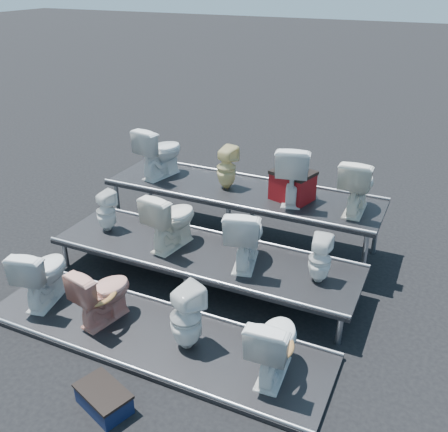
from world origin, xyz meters
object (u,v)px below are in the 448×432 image
at_px(red_crate, 292,187).
at_px(step_stool, 104,400).
at_px(toilet_6, 245,235).
at_px(toilet_11, 357,185).
at_px(toilet_1, 103,293).
at_px(toilet_9, 227,168).
at_px(toilet_2, 186,317).
at_px(toilet_5, 171,219).
at_px(toilet_3, 274,343).
at_px(toilet_10, 293,172).
at_px(toilet_0, 43,273).
at_px(toilet_7, 320,259).
at_px(toilet_4, 106,211).
at_px(toilet_8, 160,152).

relative_size(red_crate, step_stool, 1.00).
bearing_deg(step_stool, toilet_6, 97.93).
relative_size(toilet_11, red_crate, 1.44).
xyz_separation_m(toilet_1, toilet_9, (0.42, 2.60, 0.75)).
relative_size(toilet_6, step_stool, 1.49).
height_order(toilet_1, toilet_2, toilet_2).
distance_m(toilet_5, red_crate, 1.82).
bearing_deg(toilet_11, toilet_3, 84.52).
xyz_separation_m(toilet_5, toilet_10, (1.26, 1.30, 0.42)).
bearing_deg(toilet_3, toilet_11, -98.34).
distance_m(toilet_3, toilet_9, 3.21).
bearing_deg(toilet_0, toilet_7, -169.46).
xyz_separation_m(toilet_0, red_crate, (2.38, 2.60, 0.59)).
bearing_deg(toilet_4, toilet_0, 106.96).
bearing_deg(red_crate, toilet_9, -163.96).
height_order(toilet_1, toilet_6, toilet_6).
bearing_deg(toilet_9, toilet_4, 56.48).
bearing_deg(toilet_9, red_crate, -168.51).
bearing_deg(red_crate, toilet_2, -81.28).
xyz_separation_m(toilet_0, step_stool, (1.70, -1.08, -0.37)).
distance_m(toilet_4, toilet_5, 1.09).
xyz_separation_m(toilet_0, toilet_1, (0.91, 0.00, -0.03)).
distance_m(toilet_2, toilet_6, 1.37).
height_order(toilet_0, toilet_2, toilet_0).
bearing_deg(toilet_10, step_stool, 67.39).
bearing_deg(toilet_0, toilet_4, -103.04).
relative_size(toilet_8, toilet_10, 0.96).
xyz_separation_m(toilet_6, red_crate, (0.19, 1.30, 0.19)).
bearing_deg(toilet_11, toilet_5, 30.34).
xyz_separation_m(toilet_2, red_crate, (0.34, 2.60, 0.61)).
bearing_deg(toilet_6, toilet_11, -143.18).
height_order(toilet_2, red_crate, red_crate).
relative_size(toilet_3, toilet_10, 0.93).
relative_size(toilet_2, toilet_6, 0.96).
height_order(toilet_2, step_stool, toilet_2).
bearing_deg(toilet_0, toilet_10, -144.27).
relative_size(toilet_7, toilet_9, 0.93).
relative_size(toilet_7, toilet_11, 0.77).
xyz_separation_m(toilet_7, toilet_9, (-1.83, 1.30, 0.42)).
distance_m(toilet_8, toilet_9, 1.17).
bearing_deg(toilet_7, toilet_11, -97.46).
distance_m(toilet_2, toilet_10, 2.75).
relative_size(toilet_0, toilet_3, 1.02).
xyz_separation_m(toilet_1, step_stool, (0.79, -1.08, -0.34)).
distance_m(toilet_3, red_crate, 2.75).
height_order(toilet_6, toilet_9, toilet_9).
xyz_separation_m(toilet_5, red_crate, (1.26, 1.30, 0.19)).
bearing_deg(toilet_8, toilet_1, 119.13).
bearing_deg(toilet_10, toilet_4, 16.73).
xyz_separation_m(toilet_0, toilet_8, (0.17, 2.60, 0.80)).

